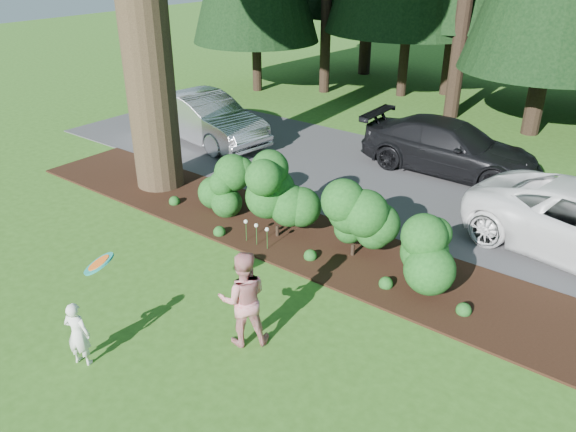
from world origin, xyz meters
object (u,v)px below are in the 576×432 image
Objects in this scene: car_dark_suv at (450,147)px; adult at (243,299)px; frisbee at (99,264)px; car_silver_wagon at (204,118)px; child at (78,334)px.

adult is at bearing -178.85° from car_dark_suv.
adult is 2.31m from frisbee.
car_silver_wagon is 7.81m from car_dark_suv.
adult is (1.68, 1.98, 0.28)m from child.
child is 2.13× the size of frisbee.
adult reaches higher than car_silver_wagon.
adult is (0.42, -9.25, 0.08)m from car_dark_suv.
car_dark_suv reaches higher than child.
child is at bearing -133.33° from frisbee.
frisbee is at bearing -156.36° from child.
car_dark_suv is 4.46× the size of child.
car_silver_wagon is at bearing 105.95° from car_dark_suv.
car_silver_wagon reaches higher than child.
car_silver_wagon is 4.26× the size of child.
car_dark_suv is 2.99× the size of adult.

